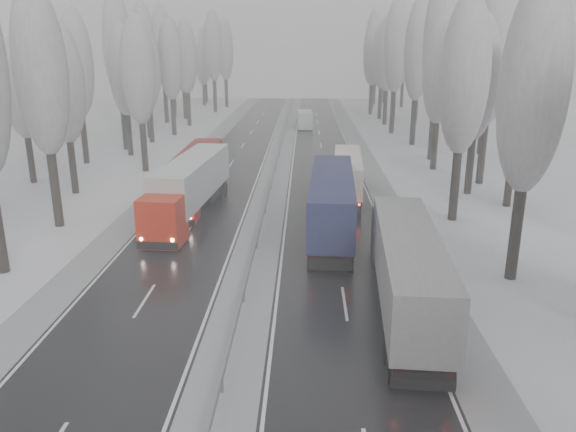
# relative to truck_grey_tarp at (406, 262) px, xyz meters

# --- Properties ---
(carriageway_right) EXTENTS (7.50, 200.00, 0.03)m
(carriageway_right) POSITION_rel_truck_grey_tarp_xyz_m (-2.94, 18.43, -2.52)
(carriageway_right) COLOR black
(carriageway_right) RESTS_ON ground
(carriageway_left) EXTENTS (7.50, 200.00, 0.03)m
(carriageway_left) POSITION_rel_truck_grey_tarp_xyz_m (-13.44, 18.43, -2.52)
(carriageway_left) COLOR black
(carriageway_left) RESTS_ON ground
(median_slush) EXTENTS (3.00, 200.00, 0.04)m
(median_slush) POSITION_rel_truck_grey_tarp_xyz_m (-8.19, 18.43, -2.51)
(median_slush) COLOR #96999E
(median_slush) RESTS_ON ground
(shoulder_right) EXTENTS (2.40, 200.00, 0.04)m
(shoulder_right) POSITION_rel_truck_grey_tarp_xyz_m (2.01, 18.43, -2.51)
(shoulder_right) COLOR #96999E
(shoulder_right) RESTS_ON ground
(shoulder_left) EXTENTS (2.40, 200.00, 0.04)m
(shoulder_left) POSITION_rel_truck_grey_tarp_xyz_m (-18.39, 18.43, -2.51)
(shoulder_left) COLOR #96999E
(shoulder_left) RESTS_ON ground
(median_guardrail) EXTENTS (0.12, 200.00, 0.76)m
(median_guardrail) POSITION_rel_truck_grey_tarp_xyz_m (-8.19, 18.42, -1.93)
(median_guardrail) COLOR slate
(median_guardrail) RESTS_ON ground
(tree_16) EXTENTS (3.60, 3.60, 16.53)m
(tree_16) POSITION_rel_truck_grey_tarp_xyz_m (6.84, 4.10, 8.14)
(tree_16) COLOR black
(tree_16) RESTS_ON ground
(tree_18) EXTENTS (3.60, 3.60, 16.58)m
(tree_18) POSITION_rel_truck_grey_tarp_xyz_m (6.31, 15.47, 8.17)
(tree_18) COLOR black
(tree_18) RESTS_ON ground
(tree_19) EXTENTS (3.60, 3.60, 14.57)m
(tree_19) POSITION_rel_truck_grey_tarp_xyz_m (11.83, 19.47, 6.89)
(tree_19) COLOR black
(tree_19) RESTS_ON ground
(tree_20) EXTENTS (3.60, 3.60, 15.71)m
(tree_20) POSITION_rel_truck_grey_tarp_xyz_m (9.70, 23.60, 7.61)
(tree_20) COLOR black
(tree_20) RESTS_ON ground
(tree_21) EXTENTS (3.60, 3.60, 18.62)m
(tree_21) POSITION_rel_truck_grey_tarp_xyz_m (11.93, 27.60, 9.47)
(tree_21) COLOR black
(tree_21) RESTS_ON ground
(tree_22) EXTENTS (3.60, 3.60, 15.86)m
(tree_22) POSITION_rel_truck_grey_tarp_xyz_m (8.83, 34.03, 7.71)
(tree_22) COLOR black
(tree_22) RESTS_ON ground
(tree_23) EXTENTS (3.60, 3.60, 13.55)m
(tree_23) POSITION_rel_truck_grey_tarp_xyz_m (15.11, 38.03, 6.24)
(tree_23) COLOR black
(tree_23) RESTS_ON ground
(tree_24) EXTENTS (3.60, 3.60, 20.49)m
(tree_24) POSITION_rel_truck_grey_tarp_xyz_m (9.70, 39.45, 10.66)
(tree_24) COLOR black
(tree_24) RESTS_ON ground
(tree_25) EXTENTS (3.60, 3.60, 19.44)m
(tree_25) POSITION_rel_truck_grey_tarp_xyz_m (16.62, 43.45, 9.99)
(tree_25) COLOR black
(tree_25) RESTS_ON ground
(tree_26) EXTENTS (3.60, 3.60, 18.78)m
(tree_26) POSITION_rel_truck_grey_tarp_xyz_m (9.37, 49.70, 9.57)
(tree_26) COLOR black
(tree_26) RESTS_ON ground
(tree_27) EXTENTS (3.60, 3.60, 17.62)m
(tree_27) POSITION_rel_truck_grey_tarp_xyz_m (16.52, 53.70, 8.83)
(tree_27) COLOR black
(tree_27) RESTS_ON ground
(tree_28) EXTENTS (3.60, 3.60, 19.62)m
(tree_28) POSITION_rel_truck_grey_tarp_xyz_m (8.15, 60.39, 10.11)
(tree_28) COLOR black
(tree_28) RESTS_ON ground
(tree_29) EXTENTS (3.60, 3.60, 18.11)m
(tree_29) POSITION_rel_truck_grey_tarp_xyz_m (15.52, 64.39, 9.14)
(tree_29) COLOR black
(tree_29) RESTS_ON ground
(tree_30) EXTENTS (3.60, 3.60, 17.86)m
(tree_30) POSITION_rel_truck_grey_tarp_xyz_m (8.37, 70.13, 8.99)
(tree_30) COLOR black
(tree_30) RESTS_ON ground
(tree_31) EXTENTS (3.60, 3.60, 18.58)m
(tree_31) POSITION_rel_truck_grey_tarp_xyz_m (14.28, 74.13, 9.44)
(tree_31) COLOR black
(tree_31) RESTS_ON ground
(tree_32) EXTENTS (3.60, 3.60, 17.33)m
(tree_32) POSITION_rel_truck_grey_tarp_xyz_m (8.44, 77.64, 8.65)
(tree_32) COLOR black
(tree_32) RESTS_ON ground
(tree_33) EXTENTS (3.60, 3.60, 14.33)m
(tree_33) POSITION_rel_truck_grey_tarp_xyz_m (11.57, 81.64, 6.73)
(tree_33) COLOR black
(tree_33) RESTS_ON ground
(tree_34) EXTENTS (3.60, 3.60, 17.63)m
(tree_34) POSITION_rel_truck_grey_tarp_xyz_m (7.54, 84.75, 8.84)
(tree_34) COLOR black
(tree_34) RESTS_ON ground
(tree_35) EXTENTS (3.60, 3.60, 18.25)m
(tree_35) POSITION_rel_truck_grey_tarp_xyz_m (16.75, 88.75, 9.23)
(tree_35) COLOR black
(tree_35) RESTS_ON ground
(tree_36) EXTENTS (3.60, 3.60, 20.23)m
(tree_36) POSITION_rel_truck_grey_tarp_xyz_m (8.84, 94.59, 10.49)
(tree_36) COLOR black
(tree_36) RESTS_ON ground
(tree_37) EXTENTS (3.60, 3.60, 16.37)m
(tree_37) POSITION_rel_truck_grey_tarp_xyz_m (15.83, 98.59, 8.03)
(tree_37) COLOR black
(tree_37) RESTS_ON ground
(tree_38) EXTENTS (3.60, 3.60, 17.97)m
(tree_38) POSITION_rel_truck_grey_tarp_xyz_m (10.54, 105.16, 9.06)
(tree_38) COLOR black
(tree_38) RESTS_ON ground
(tree_39) EXTENTS (3.60, 3.60, 16.19)m
(tree_39) POSITION_rel_truck_grey_tarp_xyz_m (13.36, 109.16, 7.92)
(tree_39) COLOR black
(tree_39) RESTS_ON ground
(tree_58) EXTENTS (3.60, 3.60, 17.21)m
(tree_58) POSITION_rel_truck_grey_tarp_xyz_m (-23.32, 13.00, 8.57)
(tree_58) COLOR black
(tree_58) RESTS_ON ground
(tree_60) EXTENTS (3.60, 3.60, 14.84)m
(tree_60) POSITION_rel_truck_grey_tarp_xyz_m (-25.94, 22.63, 7.06)
(tree_60) COLOR black
(tree_60) RESTS_ON ground
(tree_61) EXTENTS (3.60, 3.60, 13.95)m
(tree_61) POSITION_rel_truck_grey_tarp_xyz_m (-31.71, 26.63, 6.49)
(tree_61) COLOR black
(tree_61) RESTS_ON ground
(tree_62) EXTENTS (3.60, 3.60, 16.04)m
(tree_62) POSITION_rel_truck_grey_tarp_xyz_m (-22.14, 32.16, 7.82)
(tree_62) COLOR black
(tree_62) RESTS_ON ground
(tree_63) EXTENTS (3.60, 3.60, 16.88)m
(tree_63) POSITION_rel_truck_grey_tarp_xyz_m (-30.04, 36.16, 8.36)
(tree_63) COLOR black
(tree_63) RESTS_ON ground
(tree_64) EXTENTS (3.60, 3.60, 15.42)m
(tree_64) POSITION_rel_truck_grey_tarp_xyz_m (-26.45, 41.15, 7.43)
(tree_64) COLOR black
(tree_64) RESTS_ON ground
(tree_65) EXTENTS (3.60, 3.60, 19.48)m
(tree_65) POSITION_rel_truck_grey_tarp_xyz_m (-28.25, 45.15, 10.01)
(tree_65) COLOR black
(tree_65) RESTS_ON ground
(tree_66) EXTENTS (3.60, 3.60, 15.23)m
(tree_66) POSITION_rel_truck_grey_tarp_xyz_m (-26.35, 50.78, 7.31)
(tree_66) COLOR black
(tree_66) RESTS_ON ground
(tree_67) EXTENTS (3.60, 3.60, 17.09)m
(tree_67) POSITION_rel_truck_grey_tarp_xyz_m (-27.74, 54.78, 8.50)
(tree_67) COLOR black
(tree_67) RESTS_ON ground
(tree_68) EXTENTS (3.60, 3.60, 16.65)m
(tree_68) POSITION_rel_truck_grey_tarp_xyz_m (-24.77, 57.54, 8.21)
(tree_68) COLOR black
(tree_68) RESTS_ON ground
(tree_69) EXTENTS (3.60, 3.60, 19.35)m
(tree_69) POSITION_rel_truck_grey_tarp_xyz_m (-29.61, 61.54, 9.93)
(tree_69) COLOR black
(tree_69) RESTS_ON ground
(tree_70) EXTENTS (3.60, 3.60, 17.09)m
(tree_70) POSITION_rel_truck_grey_tarp_xyz_m (-24.52, 67.62, 8.50)
(tree_70) COLOR black
(tree_70) RESTS_ON ground
(tree_71) EXTENTS (3.60, 3.60, 19.61)m
(tree_71) POSITION_rel_truck_grey_tarp_xyz_m (-29.28, 71.62, 10.09)
(tree_71) COLOR black
(tree_71) RESTS_ON ground
(tree_72) EXTENTS (3.60, 3.60, 15.11)m
(tree_72) POSITION_rel_truck_grey_tarp_xyz_m (-27.12, 76.97, 7.23)
(tree_72) COLOR black
(tree_72) RESTS_ON ground
(tree_73) EXTENTS (3.60, 3.60, 17.22)m
(tree_73) POSITION_rel_truck_grey_tarp_xyz_m (-30.01, 80.97, 8.58)
(tree_73) COLOR black
(tree_73) RESTS_ON ground
(tree_74) EXTENTS (3.60, 3.60, 19.68)m
(tree_74) POSITION_rel_truck_grey_tarp_xyz_m (-23.27, 87.76, 10.14)
(tree_74) COLOR black
(tree_74) RESTS_ON ground
(tree_75) EXTENTS (3.60, 3.60, 18.60)m
(tree_75) POSITION_rel_truck_grey_tarp_xyz_m (-32.39, 91.76, 9.46)
(tree_75) COLOR black
(tree_75) RESTS_ON ground
(tree_76) EXTENTS (3.60, 3.60, 18.55)m
(tree_76) POSITION_rel_truck_grey_tarp_xyz_m (-22.24, 97.15, 9.42)
(tree_76) COLOR black
(tree_76) RESTS_ON ground
(tree_77) EXTENTS (3.60, 3.60, 14.32)m
(tree_77) POSITION_rel_truck_grey_tarp_xyz_m (-27.85, 101.15, 6.73)
(tree_77) COLOR black
(tree_77) RESTS_ON ground
(tree_78) EXTENTS (3.60, 3.60, 19.55)m
(tree_78) POSITION_rel_truck_grey_tarp_xyz_m (-25.75, 103.74, 10.06)
(tree_78) COLOR black
(tree_78) RESTS_ON ground
(tree_79) EXTENTS (3.60, 3.60, 17.07)m
(tree_79) POSITION_rel_truck_grey_tarp_xyz_m (-28.52, 107.74, 8.48)
(tree_79) COLOR black
(tree_79) RESTS_ON ground
(truck_grey_tarp) EXTENTS (3.78, 17.03, 4.34)m
(truck_grey_tarp) POSITION_rel_truck_grey_tarp_xyz_m (0.00, 0.00, 0.00)
(truck_grey_tarp) COLOR #47474C
(truck_grey_tarp) RESTS_ON ground
(truck_blue_box) EXTENTS (3.62, 17.70, 4.51)m
(truck_blue_box) POSITION_rel_truck_grey_tarp_xyz_m (-3.17, 11.79, 0.10)
(truck_blue_box) COLOR navy
(truck_blue_box) RESTS_ON ground
(truck_cream_box) EXTENTS (3.16, 14.59, 3.72)m
(truck_cream_box) POSITION_rel_truck_grey_tarp_xyz_m (-1.29, 22.88, -0.36)
(truck_cream_box) COLOR #A8A195
(truck_cream_box) RESTS_ON ground
(box_truck_distant) EXTENTS (2.62, 7.59, 2.80)m
(box_truck_distant) POSITION_rel_truck_grey_tarp_xyz_m (-5.21, 65.36, -1.11)
(box_truck_distant) COLOR #B7B8BE
(box_truck_distant) RESTS_ON ground
(truck_red_white) EXTENTS (4.00, 17.42, 4.43)m
(truck_red_white) POSITION_rel_truck_grey_tarp_xyz_m (-13.96, 15.59, 0.06)
(truck_red_white) COLOR red
(truck_red_white) RESTS_ON ground
(truck_red_red) EXTENTS (2.72, 16.30, 4.17)m
(truck_red_red) POSITION_rel_truck_grey_tarp_xyz_m (-14.46, 20.56, -0.10)
(truck_red_red) COLOR red
(truck_red_red) RESTS_ON ground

